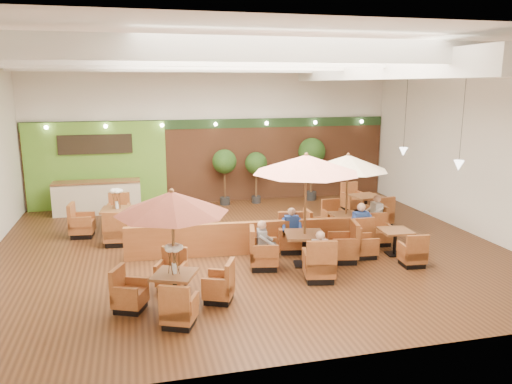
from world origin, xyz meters
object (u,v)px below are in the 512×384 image
object	(u,v)px
diner_0	(320,250)
diner_3	(360,221)
table_5	(365,207)
topiary_0	(224,164)
diner_2	(264,240)
table_2	(347,181)
topiary_1	(256,165)
topiary_2	(312,154)
diner_1	(292,226)
table_4	(386,244)
diner_4	(375,211)
table_3	(108,220)
booth_divider	(246,238)
service_counter	(98,197)
table_0	(173,227)
table_1	(306,191)

from	to	relation	value
diner_0	diner_3	size ratio (longest dim) A/B	0.90
table_5	topiary_0	size ratio (longest dim) A/B	1.32
diner_0	diner_2	bearing A→B (deg)	150.14
table_2	topiary_1	world-z (taller)	table_2
table_5	topiary_1	distance (m)	4.55
topiary_2	diner_1	xyz separation A→B (m)	(-2.70, -5.88, -1.09)
table_4	diner_4	size ratio (longest dim) A/B	2.91
table_3	table_4	size ratio (longest dim) A/B	1.19
table_4	topiary_2	xyz separation A→B (m)	(0.31, 6.77, 1.52)
topiary_2	diner_3	size ratio (longest dim) A/B	2.90
table_5	diner_2	world-z (taller)	diner_2
booth_divider	service_counter	bearing A→B (deg)	131.14
table_0	topiary_1	xyz separation A→B (m)	(3.84, 8.59, -0.22)
topiary_2	diner_3	xyz separation A→B (m)	(-0.74, -6.01, -1.07)
diner_3	diner_4	distance (m)	1.33
booth_divider	topiary_0	xyz separation A→B (m)	(0.45, 5.75, 1.14)
table_1	table_2	world-z (taller)	table_1
table_5	topiary_0	distance (m)	5.49
service_counter	booth_divider	xyz separation A→B (m)	(4.19, -5.55, -0.14)
diner_2	diner_4	bearing A→B (deg)	123.71
table_1	table_4	world-z (taller)	table_1
topiary_1	diner_1	size ratio (longest dim) A/B	2.55
table_5	diner_2	xyz separation A→B (m)	(-4.61, -3.81, 0.36)
table_0	table_4	world-z (taller)	table_0
diner_1	service_counter	bearing A→B (deg)	-33.46
table_3	diner_3	world-z (taller)	table_3
diner_2	topiary_2	bearing A→B (deg)	159.91
table_4	diner_4	xyz separation A→B (m)	(0.51, 1.70, 0.44)
table_1	diner_4	bearing A→B (deg)	44.44
table_3	topiary_1	distance (m)	6.29
table_1	diner_3	bearing A→B (deg)	37.06
topiary_2	diner_2	xyz separation A→B (m)	(-3.76, -6.95, -1.09)
service_counter	table_5	size ratio (longest dim) A/B	1.06
diner_1	diner_0	bearing A→B (deg)	102.79
diner_0	diner_2	xyz separation A→B (m)	(-1.06, 1.06, 0.01)
diner_1	table_5	bearing A→B (deg)	-129.45
table_3	table_4	world-z (taller)	table_3
table_0	service_counter	bearing A→B (deg)	127.10
table_5	diner_1	bearing A→B (deg)	-151.11
table_3	booth_divider	bearing A→B (deg)	-29.53
table_0	diner_4	distance (m)	7.27
table_0	topiary_2	xyz separation A→B (m)	(6.10, 8.59, 0.15)
service_counter	topiary_1	bearing A→B (deg)	1.95
table_3	table_5	size ratio (longest dim) A/B	1.01
table_0	table_4	xyz separation A→B (m)	(5.79, 1.82, -1.37)
table_4	topiary_0	world-z (taller)	topiary_0
table_1	table_3	bearing A→B (deg)	153.48
booth_divider	diner_3	distance (m)	3.23
service_counter	table_0	world-z (taller)	table_0
diner_1	diner_2	xyz separation A→B (m)	(-1.06, -1.06, 0.00)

